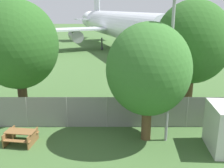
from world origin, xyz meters
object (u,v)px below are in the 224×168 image
at_px(picnic_bench_near_cabin, 21,136).
at_px(tree_behind_benches, 193,42).
at_px(tree_left_of_cabin, 18,45).
at_px(airplane, 119,25).
at_px(tree_near_hangar, 149,70).

height_order(picnic_bench_near_cabin, tree_behind_benches, tree_behind_benches).
bearing_deg(tree_left_of_cabin, picnic_bench_near_cabin, -75.29).
bearing_deg(tree_left_of_cabin, airplane, 76.66).
height_order(tree_near_hangar, tree_left_of_cabin, tree_left_of_cabin).
xyz_separation_m(airplane, picnic_bench_near_cabin, (-6.29, -34.02, -3.91)).
height_order(airplane, tree_behind_benches, airplane).
relative_size(picnic_bench_near_cabin, tree_left_of_cabin, 0.23).
distance_m(airplane, tree_behind_benches, 28.74).
xyz_separation_m(picnic_bench_near_cabin, tree_left_of_cabin, (-0.93, 3.56, 4.59)).
xyz_separation_m(tree_near_hangar, tree_left_of_cabin, (-8.06, 3.01, 0.91)).
bearing_deg(airplane, picnic_bench_near_cabin, -28.46).
bearing_deg(tree_behind_benches, airplane, 99.35).
height_order(airplane, picnic_bench_near_cabin, airplane).
bearing_deg(picnic_bench_near_cabin, tree_left_of_cabin, 104.71).
bearing_deg(tree_left_of_cabin, tree_behind_benches, 10.07).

